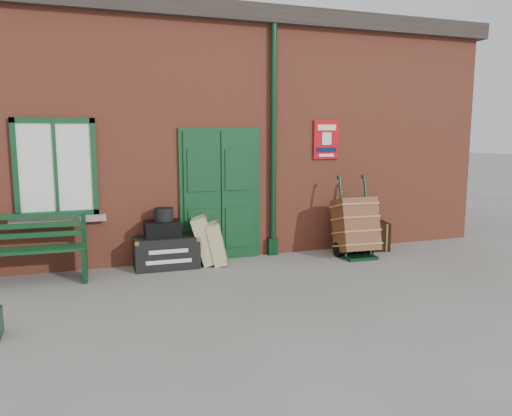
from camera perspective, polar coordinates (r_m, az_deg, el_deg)
name	(u,v)px	position (r m, az deg, el deg)	size (l,w,h in m)	color
ground	(267,280)	(7.51, 1.27, -8.23)	(80.00, 80.00, 0.00)	gray
station_building	(208,133)	(10.53, -5.51, 8.47)	(10.30, 4.30, 4.36)	#A64C35
bench	(26,248)	(7.99, -24.82, -4.14)	(1.70, 0.59, 1.04)	#103D1E
houdini_trunk	(166,252)	(8.26, -10.22, -4.96)	(1.03, 0.56, 0.51)	black
strongbox	(162,229)	(8.18, -10.64, -2.36)	(0.56, 0.41, 0.26)	black
hatbox	(164,214)	(8.17, -10.51, -0.72)	(0.31, 0.31, 0.21)	black
suitcase_back	(205,239)	(8.37, -5.89, -3.60)	(0.23, 0.57, 0.79)	#C7B682
suitcase_front	(217,243)	(8.34, -4.51, -4.05)	(0.20, 0.51, 0.68)	#C7B682
porter_trolley	(356,226)	(8.97, 11.31, -2.06)	(0.72, 0.77, 1.40)	#0C321A
dark_trunk	(368,236)	(9.60, 12.65, -3.13)	(0.72, 0.47, 0.52)	black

